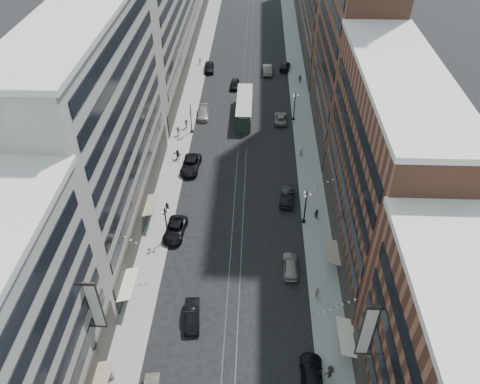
# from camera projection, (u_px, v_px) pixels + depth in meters

# --- Properties ---
(ground) EXTENTS (220.00, 220.00, 0.00)m
(ground) POSITION_uv_depth(u_px,v_px,m) (244.00, 119.00, 87.40)
(ground) COLOR black
(ground) RESTS_ON ground
(sidewalk_west) EXTENTS (4.00, 180.00, 0.15)m
(sidewalk_west) POSITION_uv_depth(u_px,v_px,m) (192.00, 93.00, 95.41)
(sidewalk_west) COLOR gray
(sidewalk_west) RESTS_ON ground
(sidewalk_east) EXTENTS (4.00, 180.00, 0.15)m
(sidewalk_east) POSITION_uv_depth(u_px,v_px,m) (300.00, 95.00, 94.77)
(sidewalk_east) COLOR gray
(sidewalk_east) RESTS_ON ground
(rail_west) EXTENTS (0.12, 180.00, 0.02)m
(rail_west) POSITION_uv_depth(u_px,v_px,m) (242.00, 94.00, 95.15)
(rail_west) COLOR #2D2D33
(rail_west) RESTS_ON ground
(rail_east) EXTENTS (0.12, 180.00, 0.02)m
(rail_east) POSITION_uv_depth(u_px,v_px,m) (249.00, 94.00, 95.11)
(rail_east) COLOR #2D2D33
(rail_east) RESTS_ON ground
(building_west_mid) EXTENTS (8.00, 36.00, 28.00)m
(building_west_mid) POSITION_uv_depth(u_px,v_px,m) (102.00, 129.00, 58.14)
(building_west_mid) COLOR gray
(building_west_mid) RESTS_ON ground
(building_east_mid) EXTENTS (8.00, 30.00, 24.00)m
(building_east_mid) POSITION_uv_depth(u_px,v_px,m) (382.00, 172.00, 54.54)
(building_east_mid) COLOR brown
(building_east_mid) RESTS_ON ground
(building_east_tower) EXTENTS (8.00, 26.00, 42.00)m
(building_east_tower) POSITION_uv_depth(u_px,v_px,m) (356.00, 14.00, 70.52)
(building_east_tower) COLOR brown
(building_east_tower) RESTS_ON ground
(lamppost_sw_far) EXTENTS (1.03, 1.14, 5.52)m
(lamppost_sw_far) POSITION_uv_depth(u_px,v_px,m) (166.00, 223.00, 60.94)
(lamppost_sw_far) COLOR black
(lamppost_sw_far) RESTS_ON sidewalk_west
(lamppost_sw_mid) EXTENTS (1.03, 1.14, 5.52)m
(lamppost_sw_mid) POSITION_uv_depth(u_px,v_px,m) (191.00, 117.00, 81.84)
(lamppost_sw_mid) COLOR black
(lamppost_sw_mid) RESTS_ON sidewalk_west
(lamppost_se_far) EXTENTS (1.03, 1.14, 5.52)m
(lamppost_se_far) POSITION_uv_depth(u_px,v_px,m) (305.00, 206.00, 63.50)
(lamppost_se_far) COLOR black
(lamppost_se_far) RESTS_ON sidewalk_east
(lamppost_se_mid) EXTENTS (1.03, 1.14, 5.52)m
(lamppost_se_mid) POSITION_uv_depth(u_px,v_px,m) (295.00, 105.00, 85.17)
(lamppost_se_mid) COLOR black
(lamppost_se_mid) RESTS_ON sidewalk_east
(streetcar) EXTENTS (2.82, 12.75, 3.53)m
(streetcar) POSITION_uv_depth(u_px,v_px,m) (244.00, 108.00, 87.33)
(streetcar) COLOR #203226
(streetcar) RESTS_ON ground
(car_2) EXTENTS (2.81, 5.47, 1.48)m
(car_2) POSITION_uv_depth(u_px,v_px,m) (175.00, 230.00, 63.24)
(car_2) COLOR black
(car_2) RESTS_ON ground
(car_3) EXTENTS (2.35, 5.59, 1.61)m
(car_3) POSITION_uv_depth(u_px,v_px,m) (312.00, 375.00, 46.88)
(car_3) COLOR black
(car_3) RESTS_ON ground
(car_4) EXTENTS (1.94, 4.76, 1.62)m
(car_4) POSITION_uv_depth(u_px,v_px,m) (290.00, 266.00, 58.21)
(car_4) COLOR gray
(car_4) RESTS_ON ground
(car_5) EXTENTS (2.11, 4.88, 1.56)m
(car_5) POSITION_uv_depth(u_px,v_px,m) (192.00, 316.00, 52.46)
(car_5) COLOR black
(car_5) RESTS_ON ground
(pedestrian_1) EXTENTS (0.91, 0.58, 1.74)m
(pedestrian_1) POSITION_uv_depth(u_px,v_px,m) (111.00, 373.00, 46.88)
(pedestrian_1) COLOR beige
(pedestrian_1) RESTS_ON sidewalk_west
(pedestrian_2) EXTENTS (0.82, 0.55, 1.55)m
(pedestrian_2) POSITION_uv_depth(u_px,v_px,m) (167.00, 207.00, 66.62)
(pedestrian_2) COLOR black
(pedestrian_2) RESTS_ON sidewalk_west
(pedestrian_3) EXTENTS (1.20, 0.74, 1.74)m
(pedestrian_3) POSITION_uv_depth(u_px,v_px,m) (330.00, 372.00, 46.94)
(pedestrian_3) COLOR black
(pedestrian_3) RESTS_ON sidewalk_east
(pedestrian_4) EXTENTS (0.55, 1.06, 1.75)m
(pedestrian_4) POSITION_uv_depth(u_px,v_px,m) (317.00, 293.00, 54.66)
(pedestrian_4) COLOR beige
(pedestrian_4) RESTS_ON sidewalk_east
(car_7) EXTENTS (3.14, 6.12, 1.65)m
(car_7) POSITION_uv_depth(u_px,v_px,m) (191.00, 165.00, 74.72)
(car_7) COLOR black
(car_7) RESTS_ON ground
(car_8) EXTENTS (2.50, 5.33, 1.50)m
(car_8) POSITION_uv_depth(u_px,v_px,m) (203.00, 113.00, 87.68)
(car_8) COLOR gray
(car_8) RESTS_ON ground
(car_9) EXTENTS (2.39, 5.27, 1.76)m
(car_9) POSITION_uv_depth(u_px,v_px,m) (209.00, 67.00, 103.12)
(car_9) COLOR black
(car_9) RESTS_ON ground
(car_10) EXTENTS (2.45, 5.30, 1.68)m
(car_10) POSITION_uv_depth(u_px,v_px,m) (287.00, 196.00, 68.64)
(car_10) COLOR black
(car_10) RESTS_ON ground
(car_11) EXTENTS (2.48, 5.06, 1.38)m
(car_11) POSITION_uv_depth(u_px,v_px,m) (281.00, 118.00, 86.40)
(car_11) COLOR slate
(car_11) RESTS_ON ground
(car_12) EXTENTS (2.80, 5.41, 1.50)m
(car_12) POSITION_uv_depth(u_px,v_px,m) (285.00, 66.00, 103.83)
(car_12) COLOR black
(car_12) RESTS_ON ground
(car_13) EXTENTS (1.89, 4.45, 1.50)m
(car_13) POSITION_uv_depth(u_px,v_px,m) (235.00, 84.00, 96.98)
(car_13) COLOR black
(car_13) RESTS_ON ground
(car_14) EXTENTS (2.02, 5.44, 1.78)m
(car_14) POSITION_uv_depth(u_px,v_px,m) (267.00, 69.00, 102.20)
(car_14) COLOR #66635B
(car_14) RESTS_ON ground
(pedestrian_5) EXTENTS (1.65, 1.06, 1.72)m
(pedestrian_5) POSITION_uv_depth(u_px,v_px,m) (178.00, 154.00, 76.68)
(pedestrian_5) COLOR black
(pedestrian_5) RESTS_ON sidewalk_west
(pedestrian_6) EXTENTS (1.10, 0.54, 1.83)m
(pedestrian_6) POSITION_uv_depth(u_px,v_px,m) (178.00, 131.00, 82.29)
(pedestrian_6) COLOR gray
(pedestrian_6) RESTS_ON sidewalk_west
(pedestrian_7) EXTENTS (0.85, 0.73, 1.53)m
(pedestrian_7) POSITION_uv_depth(u_px,v_px,m) (316.00, 214.00, 65.52)
(pedestrian_7) COLOR black
(pedestrian_7) RESTS_ON sidewalk_east
(pedestrian_8) EXTENTS (0.79, 0.63, 1.89)m
(pedestrian_8) POSITION_uv_depth(u_px,v_px,m) (301.00, 152.00, 77.14)
(pedestrian_8) COLOR #A49B88
(pedestrian_8) RESTS_ON sidewalk_east
(pedestrian_9) EXTENTS (1.20, 0.79, 1.72)m
(pedestrian_9) POSITION_uv_depth(u_px,v_px,m) (300.00, 79.00, 98.17)
(pedestrian_9) COLOR black
(pedestrian_9) RESTS_ON sidewalk_east
(car_extra_0) EXTENTS (3.09, 5.78, 1.54)m
(car_extra_0) POSITION_uv_depth(u_px,v_px,m) (175.00, 230.00, 63.21)
(car_extra_0) COLOR black
(car_extra_0) RESTS_ON ground
(pedestrian_extra_0) EXTENTS (0.53, 1.07, 1.61)m
(pedestrian_extra_0) POSITION_uv_depth(u_px,v_px,m) (187.00, 124.00, 84.23)
(pedestrian_extra_0) COLOR black
(pedestrian_extra_0) RESTS_ON sidewalk_west
(pedestrian_extra_1) EXTENTS (0.88, 0.88, 1.65)m
(pedestrian_extra_1) POSITION_uv_depth(u_px,v_px,m) (200.00, 61.00, 105.44)
(pedestrian_extra_1) COLOR #BFB79E
(pedestrian_extra_1) RESTS_ON sidewalk_west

